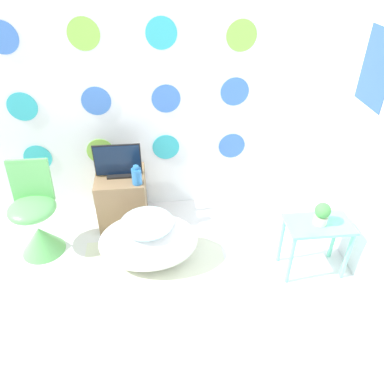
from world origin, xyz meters
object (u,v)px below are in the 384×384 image
at_px(tv, 118,162).
at_px(potted_plant_left, 322,213).
at_px(chair, 37,225).
at_px(vase, 137,176).
at_px(bathtub, 148,242).

xyz_separation_m(tv, potted_plant_left, (1.55, -0.82, -0.06)).
relative_size(chair, vase, 4.63).
height_order(vase, potted_plant_left, vase).
xyz_separation_m(bathtub, tv, (-0.23, 0.59, 0.43)).
bearing_deg(bathtub, tv, 111.59).
distance_m(bathtub, tv, 0.77).
bearing_deg(potted_plant_left, vase, 154.32).
xyz_separation_m(chair, tv, (0.70, 0.34, 0.37)).
bearing_deg(tv, bathtub, -68.41).
bearing_deg(chair, vase, 12.67).
xyz_separation_m(chair, vase, (0.86, 0.19, 0.31)).
relative_size(vase, potted_plant_left, 0.97).
relative_size(bathtub, potted_plant_left, 4.42).
distance_m(bathtub, chair, 0.97).
distance_m(chair, vase, 0.93).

